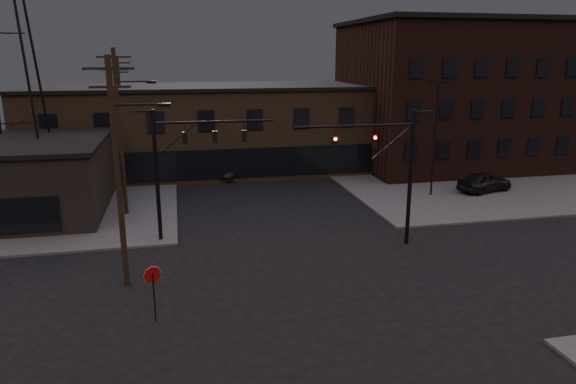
% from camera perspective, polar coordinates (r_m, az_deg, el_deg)
% --- Properties ---
extents(ground, '(140.00, 140.00, 0.00)m').
position_cam_1_polar(ground, '(25.86, 3.95, -10.18)').
color(ground, black).
rests_on(ground, ground).
extents(sidewalk_ne, '(30.00, 30.00, 0.15)m').
position_cam_1_polar(sidewalk_ne, '(54.02, 20.15, 2.30)').
color(sidewalk_ne, '#474744').
rests_on(sidewalk_ne, ground).
extents(building_row, '(40.00, 12.00, 8.00)m').
position_cam_1_polar(building_row, '(51.39, -4.70, 7.01)').
color(building_row, brown).
rests_on(building_row, ground).
extents(building_right, '(22.00, 16.00, 14.00)m').
position_cam_1_polar(building_right, '(56.46, 18.61, 10.06)').
color(building_right, black).
rests_on(building_right, ground).
extents(traffic_signal_near, '(7.12, 0.24, 8.00)m').
position_cam_1_polar(traffic_signal_near, '(30.14, 11.57, 3.06)').
color(traffic_signal_near, black).
rests_on(traffic_signal_near, ground).
extents(traffic_signal_far, '(7.12, 0.24, 8.00)m').
position_cam_1_polar(traffic_signal_far, '(31.05, -12.12, 3.52)').
color(traffic_signal_far, black).
rests_on(traffic_signal_far, ground).
extents(stop_sign, '(0.72, 0.33, 2.48)m').
position_cam_1_polar(stop_sign, '(22.45, -14.77, -9.52)').
color(stop_sign, black).
rests_on(stop_sign, ground).
extents(utility_pole_near, '(3.70, 0.28, 11.00)m').
position_cam_1_polar(utility_pole_near, '(25.15, -18.30, 2.49)').
color(utility_pole_near, black).
rests_on(utility_pole_near, ground).
extents(utility_pole_mid, '(3.70, 0.28, 11.50)m').
position_cam_1_polar(utility_pole_mid, '(36.99, -18.10, 6.64)').
color(utility_pole_mid, black).
rests_on(utility_pole_mid, ground).
extents(utility_pole_far, '(2.20, 0.28, 11.00)m').
position_cam_1_polar(utility_pole_far, '(48.99, -18.01, 8.07)').
color(utility_pole_far, black).
rests_on(utility_pole_far, ground).
extents(transmission_tower, '(7.00, 7.00, 25.00)m').
position_cam_1_polar(transmission_tower, '(42.07, -28.95, 15.20)').
color(transmission_tower, black).
rests_on(transmission_tower, ground).
extents(lot_light_a, '(1.50, 0.28, 9.14)m').
position_cam_1_polar(lot_light_a, '(41.80, 16.07, 6.80)').
color(lot_light_a, black).
rests_on(lot_light_a, ground).
extents(lot_light_b, '(1.50, 0.28, 9.14)m').
position_cam_1_polar(lot_light_b, '(49.08, 19.57, 7.63)').
color(lot_light_b, black).
rests_on(lot_light_b, ground).
extents(parked_car_lot_a, '(5.18, 3.19, 1.65)m').
position_cam_1_polar(parked_car_lot_a, '(45.16, 21.01, 1.08)').
color(parked_car_lot_a, black).
rests_on(parked_car_lot_a, sidewalk_ne).
extents(parked_car_lot_b, '(5.04, 3.10, 1.37)m').
position_cam_1_polar(parked_car_lot_b, '(53.94, 16.05, 3.44)').
color(parked_car_lot_b, '#B7B6B8').
rests_on(parked_car_lot_b, sidewalk_ne).
extents(car_crossing, '(3.43, 5.37, 1.67)m').
position_cam_1_polar(car_crossing, '(48.02, -6.46, 2.58)').
color(car_crossing, black).
rests_on(car_crossing, ground).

